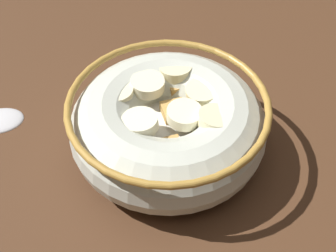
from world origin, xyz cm
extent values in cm
cube|color=#472B19|center=(0.00, 0.00, -1.00)|extent=(131.59, 131.59, 2.00)
cylinder|color=beige|center=(0.00, 0.00, 0.30)|extent=(9.05, 9.05, 0.60)
torus|color=beige|center=(0.00, 0.00, 2.96)|extent=(16.45, 16.45, 5.92)
torus|color=#B28438|center=(0.00, 0.00, 5.62)|extent=(16.56, 16.56, 0.60)
cylinder|color=white|center=(0.00, 0.00, 3.42)|extent=(12.90, 12.90, 0.40)
cube|color=#B78947|center=(-0.51, -0.71, 4.09)|extent=(2.41, 2.43, 0.94)
cube|color=#AD7F42|center=(-2.25, 0.37, 4.01)|extent=(2.35, 2.32, 0.97)
cube|color=#AD7F42|center=(-3.32, -2.11, 3.96)|extent=(2.66, 2.68, 0.97)
cube|color=tan|center=(1.20, 5.11, 4.00)|extent=(2.39, 2.45, 1.09)
cube|color=tan|center=(-4.60, 1.33, 4.07)|extent=(2.09, 2.05, 0.97)
cube|color=#B78947|center=(-0.97, -3.72, 4.25)|extent=(2.50, 2.49, 0.92)
cube|color=tan|center=(-2.65, 3.37, 4.14)|extent=(2.72, 2.75, 1.08)
cube|color=#AD7F42|center=(-0.37, 3.44, 4.06)|extent=(2.38, 2.33, 1.05)
cube|color=tan|center=(2.28, -4.01, 3.98)|extent=(2.41, 2.33, 1.13)
cube|color=#AD7F42|center=(4.89, 1.33, 4.19)|extent=(2.70, 2.71, 0.91)
cube|color=tan|center=(3.22, 4.33, 4.25)|extent=(2.83, 2.82, 1.12)
cube|color=tan|center=(4.40, -2.70, 4.26)|extent=(2.44, 2.41, 0.99)
cylinder|color=beige|center=(-3.72, 1.49, 5.28)|extent=(3.92, 3.91, 1.45)
cylinder|color=beige|center=(-0.78, -4.47, 5.28)|extent=(3.16, 3.20, 1.27)
cylinder|color=beige|center=(-2.97, -1.94, 5.01)|extent=(3.06, 3.07, 1.49)
cylinder|color=#F9EFC6|center=(2.23, 1.61, 5.17)|extent=(3.72, 3.73, 1.27)
cylinder|color=#F4EABC|center=(4.26, -1.86, 5.17)|extent=(4.01, 4.03, 1.08)
cylinder|color=#F9EFC6|center=(1.65, -2.74, 5.25)|extent=(4.10, 4.09, 1.10)
cylinder|color=#F9EFC6|center=(-1.30, 0.64, 5.00)|extent=(2.98, 2.97, 1.08)
camera|label=1|loc=(0.68, 26.08, 31.22)|focal=48.99mm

